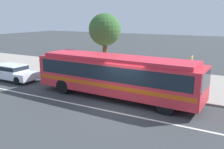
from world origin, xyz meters
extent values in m
plane|color=#393D3F|center=(0.00, 0.00, 0.00)|extent=(120.00, 120.00, 0.00)
cube|color=#A0968C|center=(0.00, 6.83, 0.06)|extent=(60.00, 8.00, 0.12)
cube|color=silver|center=(0.00, -0.80, 0.00)|extent=(56.00, 0.16, 0.01)
cube|color=red|center=(-1.14, 1.48, 1.43)|extent=(10.91, 2.88, 2.01)
cube|color=red|center=(-1.14, 1.48, 2.56)|extent=(10.04, 2.55, 0.24)
cube|color=#19232D|center=(-1.14, 1.48, 1.83)|extent=(10.26, 2.89, 0.88)
cube|color=#D65512|center=(-1.14, 1.48, 1.07)|extent=(10.70, 2.90, 0.24)
cube|color=#19232D|center=(4.22, 1.29, 1.83)|extent=(0.20, 2.20, 0.97)
cylinder|color=black|center=(2.58, 2.45, 0.50)|extent=(1.01, 0.32, 1.00)
cylinder|color=black|center=(2.50, 0.24, 0.50)|extent=(1.01, 0.32, 1.00)
cylinder|color=black|center=(-4.56, 2.71, 0.50)|extent=(1.01, 0.32, 1.00)
cylinder|color=black|center=(-4.64, 0.50, 0.50)|extent=(1.01, 0.32, 1.00)
cube|color=white|center=(-10.56, 1.33, 0.52)|extent=(4.35, 1.79, 0.55)
cube|color=white|center=(-10.78, 1.33, 1.04)|extent=(2.44, 1.57, 0.50)
cube|color=#19232D|center=(-10.78, 1.33, 1.06)|extent=(2.48, 1.59, 0.32)
cylinder|color=black|center=(-9.13, 2.10, 0.32)|extent=(0.64, 0.22, 0.64)
cylinder|color=black|center=(-9.14, 0.55, 0.32)|extent=(0.64, 0.22, 0.64)
cylinder|color=black|center=(-11.99, 2.11, 0.32)|extent=(0.64, 0.22, 0.64)
cylinder|color=#273134|center=(1.64, 3.30, 0.57)|extent=(0.14, 0.14, 0.89)
cylinder|color=#273134|center=(1.56, 3.16, 0.57)|extent=(0.14, 0.14, 0.89)
cylinder|color=green|center=(1.60, 3.23, 1.30)|extent=(0.47, 0.47, 0.58)
sphere|color=tan|center=(1.60, 3.23, 1.70)|extent=(0.21, 0.21, 0.21)
cylinder|color=gray|center=(3.04, 3.53, 1.39)|extent=(0.08, 0.08, 2.54)
cube|color=yellow|center=(3.04, 3.53, 2.46)|extent=(0.05, 0.44, 0.56)
cylinder|color=brown|center=(-4.03, 5.01, 1.66)|extent=(0.37, 0.37, 3.08)
sphere|color=#35652F|center=(-4.03, 5.01, 4.09)|extent=(2.53, 2.53, 2.53)
camera|label=1|loc=(6.05, -11.97, 5.06)|focal=39.91mm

